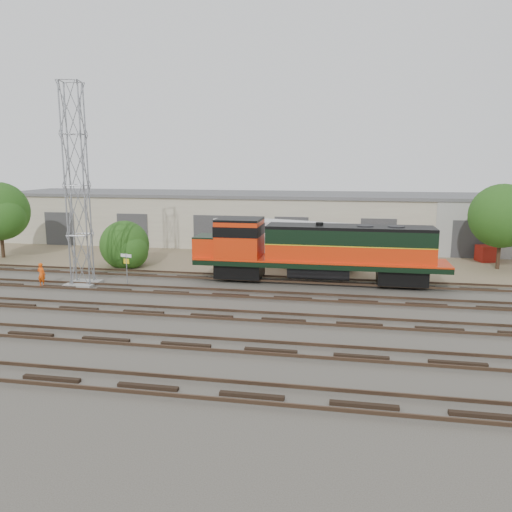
% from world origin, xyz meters
% --- Properties ---
extents(ground, '(140.00, 140.00, 0.00)m').
position_xyz_m(ground, '(0.00, 0.00, 0.00)').
color(ground, '#47423A').
rests_on(ground, ground).
extents(dirt_strip, '(80.00, 16.00, 0.02)m').
position_xyz_m(dirt_strip, '(0.00, 15.00, 0.01)').
color(dirt_strip, '#726047').
rests_on(dirt_strip, ground).
extents(tracks, '(80.00, 20.40, 0.28)m').
position_xyz_m(tracks, '(0.00, -3.00, 0.08)').
color(tracks, black).
rests_on(tracks, ground).
extents(warehouse, '(58.40, 10.40, 5.30)m').
position_xyz_m(warehouse, '(0.04, 22.98, 2.65)').
color(warehouse, beige).
rests_on(warehouse, ground).
extents(locomotive, '(17.64, 3.09, 4.24)m').
position_xyz_m(locomotive, '(4.99, 6.00, 2.43)').
color(locomotive, black).
rests_on(locomotive, tracks).
extents(signal_tower, '(2.01, 2.01, 13.63)m').
position_xyz_m(signal_tower, '(-10.81, 2.52, 6.66)').
color(signal_tower, gray).
rests_on(signal_tower, ground).
extents(sign_post, '(0.88, 0.25, 2.19)m').
position_xyz_m(sign_post, '(-7.90, 3.35, 1.53)').
color(sign_post, gray).
rests_on(sign_post, ground).
extents(worker, '(0.62, 0.43, 1.61)m').
position_xyz_m(worker, '(-13.53, 1.84, 0.81)').
color(worker, '#FB530D').
rests_on(worker, ground).
extents(semi_trailer, '(12.33, 6.14, 3.75)m').
position_xyz_m(semi_trailer, '(2.45, 11.21, 2.36)').
color(semi_trailer, silver).
rests_on(semi_trailer, ground).
extents(dumpster_red, '(1.81, 1.74, 1.40)m').
position_xyz_m(dumpster_red, '(19.10, 16.62, 0.70)').
color(dumpster_red, maroon).
rests_on(dumpster_red, ground).
extents(tree_west, '(5.43, 5.17, 6.76)m').
position_xyz_m(tree_west, '(-22.92, 10.44, 4.04)').
color(tree_west, '#382619').
rests_on(tree_west, ground).
extents(tree_mid, '(4.20, 4.00, 4.00)m').
position_xyz_m(tree_mid, '(-10.54, 9.00, 1.66)').
color(tree_mid, '#382619').
rests_on(tree_mid, ground).
extents(tree_east, '(5.30, 5.05, 6.81)m').
position_xyz_m(tree_east, '(19.42, 13.27, 4.16)').
color(tree_east, '#382619').
rests_on(tree_east, ground).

